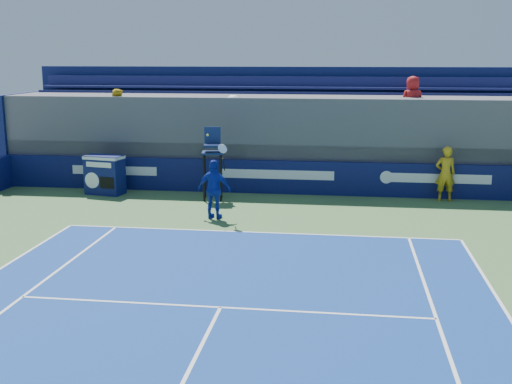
# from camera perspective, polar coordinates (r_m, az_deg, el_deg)

# --- Properties ---
(ball_person) EXTENTS (0.72, 0.51, 1.86)m
(ball_person) POSITION_cam_1_polar(r_m,az_deg,el_deg) (22.49, 16.48, 1.57)
(ball_person) COLOR gold
(ball_person) RESTS_ON apron
(back_hoarding) EXTENTS (20.40, 0.21, 1.20)m
(back_hoarding) POSITION_cam_1_polar(r_m,az_deg,el_deg) (22.79, 1.93, 1.32)
(back_hoarding) COLOR #0C1147
(back_hoarding) RESTS_ON ground
(match_clock) EXTENTS (1.44, 0.97, 1.40)m
(match_clock) POSITION_cam_1_polar(r_m,az_deg,el_deg) (23.31, -13.30, 1.59)
(match_clock) COLOR #101752
(match_clock) RESTS_ON ground
(umpire_chair) EXTENTS (0.80, 0.80, 2.48)m
(umpire_chair) POSITION_cam_1_polar(r_m,az_deg,el_deg) (21.75, -3.89, 3.26)
(umpire_chair) COLOR black
(umpire_chair) RESTS_ON ground
(tennis_player) EXTENTS (1.12, 0.64, 2.57)m
(tennis_player) POSITION_cam_1_polar(r_m,az_deg,el_deg) (19.25, -3.72, 0.25)
(tennis_player) COLOR #132BA0
(tennis_player) RESTS_ON apron
(stadium_seating) EXTENTS (21.00, 4.05, 4.40)m
(stadium_seating) POSITION_cam_1_polar(r_m,az_deg,el_deg) (24.62, 2.43, 5.02)
(stadium_seating) COLOR #4A4A4E
(stadium_seating) RESTS_ON ground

